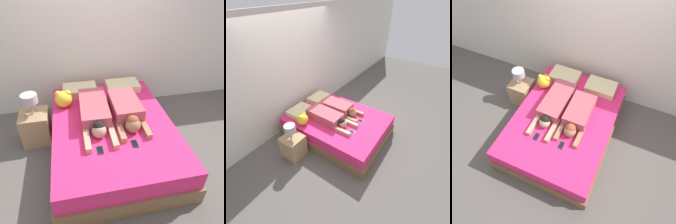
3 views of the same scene
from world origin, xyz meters
TOP-DOWN VIEW (x-y plane):
  - ground_plane at (0.00, 0.00)m, footprint 12.00×12.00m
  - wall_back at (0.00, 1.23)m, footprint 12.00×0.06m
  - bed at (0.00, 0.00)m, footprint 1.62×2.17m
  - pillow_head_left at (-0.35, 0.84)m, footprint 0.53×0.37m
  - pillow_head_right at (0.35, 0.84)m, footprint 0.53×0.37m
  - person_left at (-0.21, 0.12)m, footprint 0.39×1.14m
  - person_right at (0.21, 0.06)m, footprint 0.39×0.92m
  - cell_phone_left at (-0.24, -0.51)m, footprint 0.07×0.13m
  - cell_phone_right at (0.17, -0.48)m, footprint 0.07×0.13m
  - plush_toy at (-0.61, 0.50)m, footprint 0.25×0.25m
  - nightstand at (-1.05, 0.38)m, footprint 0.39×0.39m

SIDE VIEW (x-z plane):
  - ground_plane at x=0.00m, z-range 0.00..0.00m
  - bed at x=0.00m, z-range 0.00..0.47m
  - nightstand at x=-1.05m, z-range -0.12..0.66m
  - cell_phone_left at x=-0.24m, z-range 0.47..0.48m
  - cell_phone_right at x=0.17m, z-range 0.47..0.48m
  - pillow_head_left at x=-0.35m, z-range 0.47..0.58m
  - pillow_head_right at x=0.35m, z-range 0.47..0.58m
  - person_left at x=-0.21m, z-range 0.47..0.67m
  - person_right at x=0.21m, z-range 0.47..0.69m
  - plush_toy at x=-0.61m, z-range 0.47..0.73m
  - wall_back at x=0.00m, z-range 0.00..2.60m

